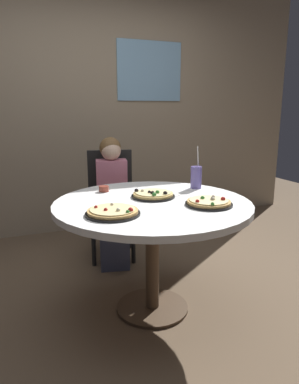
{
  "coord_description": "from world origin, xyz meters",
  "views": [
    {
      "loc": [
        -0.83,
        -1.99,
        1.33
      ],
      "look_at": [
        0.0,
        0.05,
        0.8
      ],
      "focal_mm": 33.2,
      "sensor_mm": 36.0,
      "label": 1
    }
  ],
  "objects_px": {
    "diner_child": "(113,208)",
    "pizza_pepperoni": "(113,212)",
    "chair_wooden": "(111,198)",
    "pizza_veggie": "(153,195)",
    "soda_cup": "(196,177)",
    "dining_table": "(152,216)",
    "pizza_cheese": "(209,202)",
    "sauce_bowl": "(104,189)"
  },
  "relations": [
    {
      "from": "diner_child",
      "to": "pizza_pepperoni",
      "type": "xyz_separation_m",
      "value": [
        -0.29,
        -1.02,
        0.28
      ]
    },
    {
      "from": "chair_wooden",
      "to": "pizza_veggie",
      "type": "distance_m",
      "value": 0.95
    },
    {
      "from": "chair_wooden",
      "to": "pizza_veggie",
      "type": "relative_size",
      "value": 3.31
    },
    {
      "from": "chair_wooden",
      "to": "soda_cup",
      "type": "bearing_deg",
      "value": -62.14
    },
    {
      "from": "pizza_veggie",
      "to": "pizza_pepperoni",
      "type": "height_order",
      "value": "same"
    },
    {
      "from": "dining_table",
      "to": "soda_cup",
      "type": "height_order",
      "value": "soda_cup"
    },
    {
      "from": "pizza_cheese",
      "to": "sauce_bowl",
      "type": "bearing_deg",
      "value": 130.29
    },
    {
      "from": "dining_table",
      "to": "diner_child",
      "type": "relative_size",
      "value": 1.15
    },
    {
      "from": "dining_table",
      "to": "pizza_veggie",
      "type": "xyz_separation_m",
      "value": [
        0.05,
        0.1,
        0.11
      ]
    },
    {
      "from": "dining_table",
      "to": "pizza_cheese",
      "type": "bearing_deg",
      "value": -36.44
    },
    {
      "from": "dining_table",
      "to": "pizza_veggie",
      "type": "relative_size",
      "value": 4.32
    },
    {
      "from": "dining_table",
      "to": "soda_cup",
      "type": "xyz_separation_m",
      "value": [
        0.44,
        0.23,
        0.18
      ]
    },
    {
      "from": "pizza_veggie",
      "to": "dining_table",
      "type": "bearing_deg",
      "value": -114.44
    },
    {
      "from": "sauce_bowl",
      "to": "chair_wooden",
      "type": "bearing_deg",
      "value": 70.21
    },
    {
      "from": "soda_cup",
      "to": "pizza_cheese",
      "type": "bearing_deg",
      "value": -109.7
    },
    {
      "from": "pizza_pepperoni",
      "to": "sauce_bowl",
      "type": "distance_m",
      "value": 0.56
    },
    {
      "from": "pizza_cheese",
      "to": "pizza_pepperoni",
      "type": "bearing_deg",
      "value": 177.17
    },
    {
      "from": "chair_wooden",
      "to": "diner_child",
      "type": "distance_m",
      "value": 0.19
    },
    {
      "from": "chair_wooden",
      "to": "soda_cup",
      "type": "distance_m",
      "value": 0.95
    },
    {
      "from": "chair_wooden",
      "to": "pizza_cheese",
      "type": "distance_m",
      "value": 1.28
    },
    {
      "from": "chair_wooden",
      "to": "pizza_cheese",
      "type": "xyz_separation_m",
      "value": [
        0.26,
        -1.23,
        0.24
      ]
    },
    {
      "from": "chair_wooden",
      "to": "diner_child",
      "type": "bearing_deg",
      "value": -101.59
    },
    {
      "from": "dining_table",
      "to": "chair_wooden",
      "type": "relative_size",
      "value": 1.31
    },
    {
      "from": "chair_wooden",
      "to": "pizza_pepperoni",
      "type": "relative_size",
      "value": 3.12
    },
    {
      "from": "soda_cup",
      "to": "sauce_bowl",
      "type": "height_order",
      "value": "soda_cup"
    },
    {
      "from": "chair_wooden",
      "to": "sauce_bowl",
      "type": "height_order",
      "value": "chair_wooden"
    },
    {
      "from": "dining_table",
      "to": "diner_child",
      "type": "height_order",
      "value": "diner_child"
    },
    {
      "from": "pizza_veggie",
      "to": "soda_cup",
      "type": "bearing_deg",
      "value": 18.04
    },
    {
      "from": "diner_child",
      "to": "sauce_bowl",
      "type": "height_order",
      "value": "diner_child"
    },
    {
      "from": "dining_table",
      "to": "pizza_pepperoni",
      "type": "distance_m",
      "value": 0.38
    },
    {
      "from": "dining_table",
      "to": "soda_cup",
      "type": "bearing_deg",
      "value": 27.54
    },
    {
      "from": "pizza_cheese",
      "to": "soda_cup",
      "type": "relative_size",
      "value": 0.93
    },
    {
      "from": "pizza_cheese",
      "to": "sauce_bowl",
      "type": "relative_size",
      "value": 4.1
    },
    {
      "from": "chair_wooden",
      "to": "pizza_cheese",
      "type": "bearing_deg",
      "value": -77.96
    },
    {
      "from": "pizza_veggie",
      "to": "pizza_pepperoni",
      "type": "distance_m",
      "value": 0.45
    },
    {
      "from": "pizza_veggie",
      "to": "pizza_cheese",
      "type": "height_order",
      "value": "same"
    },
    {
      "from": "dining_table",
      "to": "diner_child",
      "type": "distance_m",
      "value": 0.86
    },
    {
      "from": "soda_cup",
      "to": "chair_wooden",
      "type": "bearing_deg",
      "value": 117.86
    },
    {
      "from": "diner_child",
      "to": "pizza_veggie",
      "type": "distance_m",
      "value": 0.8
    },
    {
      "from": "pizza_pepperoni",
      "to": "sauce_bowl",
      "type": "bearing_deg",
      "value": 79.94
    },
    {
      "from": "diner_child",
      "to": "soda_cup",
      "type": "height_order",
      "value": "diner_child"
    },
    {
      "from": "pizza_pepperoni",
      "to": "chair_wooden",
      "type": "bearing_deg",
      "value": 74.6
    }
  ]
}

